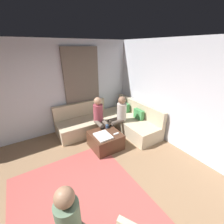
# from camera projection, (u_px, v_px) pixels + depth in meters

# --- Properties ---
(ground_plane) EXTENTS (6.00, 6.00, 0.10)m
(ground_plane) POSITION_uv_depth(u_px,v_px,m) (80.00, 220.00, 2.38)
(ground_plane) COLOR #8C6B4C
(wall_back) EXTENTS (6.00, 0.12, 2.70)m
(wall_back) POSITION_uv_depth(u_px,v_px,m) (202.00, 104.00, 3.25)
(wall_back) COLOR silver
(wall_back) RESTS_ON ground_plane
(wall_left) EXTENTS (0.12, 6.00, 2.70)m
(wall_left) POSITION_uv_depth(u_px,v_px,m) (37.00, 92.00, 4.08)
(wall_left) COLOR silver
(wall_left) RESTS_ON ground_plane
(curtain_panel) EXTENTS (0.06, 1.10, 2.50)m
(curtain_panel) POSITION_uv_depth(u_px,v_px,m) (83.00, 90.00, 4.68)
(curtain_panel) COLOR #726659
(curtain_panel) RESTS_ON ground_plane
(area_rug) EXTENTS (2.60, 2.20, 0.01)m
(area_rug) POSITION_uv_depth(u_px,v_px,m) (81.00, 204.00, 2.56)
(area_rug) COLOR #AD4C47
(area_rug) RESTS_ON ground_plane
(sectional_couch) EXTENTS (2.10, 2.55, 0.87)m
(sectional_couch) POSITION_uv_depth(u_px,v_px,m) (111.00, 122.00, 4.77)
(sectional_couch) COLOR #C6B593
(sectional_couch) RESTS_ON ground_plane
(ottoman) EXTENTS (0.76, 0.76, 0.42)m
(ottoman) POSITION_uv_depth(u_px,v_px,m) (105.00, 140.00, 3.95)
(ottoman) COLOR #4C2D1E
(ottoman) RESTS_ON ground_plane
(folded_blanket) EXTENTS (0.44, 0.36, 0.04)m
(folded_blanket) POSITION_uv_depth(u_px,v_px,m) (103.00, 136.00, 3.72)
(folded_blanket) COLOR white
(folded_blanket) RESTS_ON ottoman
(coffee_mug) EXTENTS (0.08, 0.08, 0.10)m
(coffee_mug) POSITION_uv_depth(u_px,v_px,m) (107.00, 126.00, 4.11)
(coffee_mug) COLOR #334C72
(coffee_mug) RESTS_ON ottoman
(game_remote) EXTENTS (0.05, 0.15, 0.02)m
(game_remote) POSITION_uv_depth(u_px,v_px,m) (116.00, 134.00, 3.83)
(game_remote) COLOR white
(game_remote) RESTS_ON ottoman
(person_on_couch_back) EXTENTS (0.30, 0.60, 1.20)m
(person_on_couch_back) POSITION_uv_depth(u_px,v_px,m) (119.00, 115.00, 4.37)
(person_on_couch_back) COLOR brown
(person_on_couch_back) RESTS_ON ground_plane
(person_on_couch_side) EXTENTS (0.60, 0.30, 1.20)m
(person_on_couch_side) POSITION_uv_depth(u_px,v_px,m) (100.00, 116.00, 4.27)
(person_on_couch_side) COLOR brown
(person_on_couch_side) RESTS_ON ground_plane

